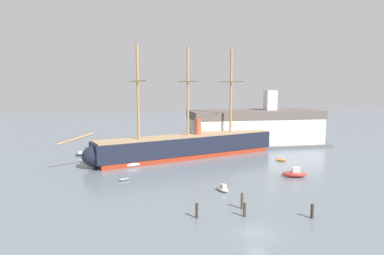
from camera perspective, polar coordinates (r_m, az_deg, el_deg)
ground_plane at (r=44.90m, az=10.81°, el=-16.89°), size 400.00×400.00×0.00m
tall_ship at (r=86.71m, az=-0.67°, el=-3.04°), size 55.61×22.41×27.63m
motorboat_near_centre at (r=60.08m, az=5.14°, el=-10.12°), size 2.05×3.31×1.29m
dinghy_mid_left at (r=67.65m, az=-11.24°, el=-8.44°), size 2.40×1.75×0.52m
motorboat_mid_right at (r=71.59m, az=16.73°, el=-7.37°), size 5.21×3.58×2.02m
motorboat_alongside_bow at (r=78.32m, az=-10.14°, el=-5.97°), size 5.03×2.90×1.99m
dinghy_alongside_stern at (r=85.77m, az=14.64°, el=-5.23°), size 2.72×2.02×0.59m
motorboat_far_left at (r=93.46m, az=-18.03°, el=-4.26°), size 3.17×1.82×1.25m
motorboat_distant_centre at (r=103.17m, az=-1.33°, el=-2.82°), size 2.87×4.10×1.59m
mooring_piling_nearest at (r=49.22m, az=8.77°, el=-13.41°), size 0.39×0.39×2.00m
mooring_piling_left_pair at (r=52.06m, az=8.35°, el=-12.02°), size 0.40×0.40×2.39m
mooring_piling_right_pair at (r=48.25m, az=0.81°, el=-13.69°), size 0.39×0.39×2.10m
mooring_piling_midwater at (r=50.94m, az=19.41°, el=-13.03°), size 0.43×0.43×1.99m
dockside_warehouse_right at (r=105.91m, az=10.43°, el=-0.05°), size 42.89×17.00×16.70m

